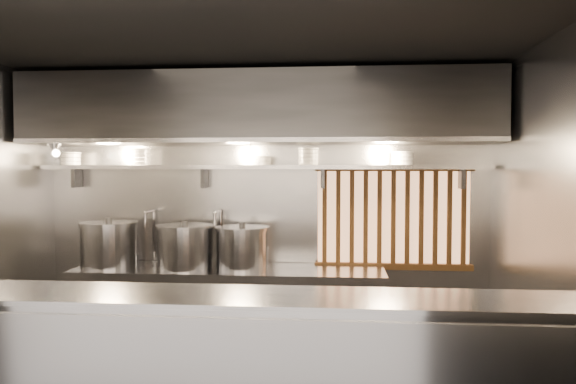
% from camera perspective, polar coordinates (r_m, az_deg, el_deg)
% --- Properties ---
extents(ceiling, '(4.50, 4.50, 0.00)m').
position_cam_1_polar(ceiling, '(4.36, -5.14, 14.72)').
color(ceiling, black).
rests_on(ceiling, wall_back).
extents(wall_back, '(4.50, 0.00, 4.50)m').
position_cam_1_polar(wall_back, '(5.76, -2.41, -2.24)').
color(wall_back, gray).
rests_on(wall_back, floor).
extents(wall_right, '(0.00, 3.00, 3.00)m').
position_cam_1_polar(wall_right, '(4.47, 24.68, -3.86)').
color(wall_right, gray).
rests_on(wall_right, floor).
extents(cooking_bench, '(3.00, 0.70, 0.90)m').
position_cam_1_polar(cooking_bench, '(5.61, -6.01, -12.24)').
color(cooking_bench, '#97979C').
rests_on(cooking_bench, floor).
extents(bowl_shelf, '(4.40, 0.34, 0.04)m').
position_cam_1_polar(bowl_shelf, '(5.56, -2.66, 2.54)').
color(bowl_shelf, '#97979C').
rests_on(bowl_shelf, wall_back).
extents(exhaust_hood, '(4.40, 0.81, 0.65)m').
position_cam_1_polar(exhaust_hood, '(5.37, -3.00, 8.35)').
color(exhaust_hood, '#2D2D30').
rests_on(exhaust_hood, ceiling).
extents(wood_screen, '(1.56, 0.09, 1.04)m').
position_cam_1_polar(wood_screen, '(5.69, 10.63, -2.54)').
color(wood_screen, '#FFB072').
rests_on(wood_screen, wall_back).
extents(faucet_left, '(0.04, 0.30, 0.50)m').
position_cam_1_polar(faucet_left, '(5.90, -13.73, -3.10)').
color(faucet_left, silver).
rests_on(faucet_left, wall_back).
extents(faucet_right, '(0.04, 0.30, 0.50)m').
position_cam_1_polar(faucet_right, '(5.72, -7.07, -3.23)').
color(faucet_right, silver).
rests_on(faucet_right, wall_back).
extents(heat_lamp, '(0.25, 0.35, 0.20)m').
position_cam_1_polar(heat_lamp, '(5.70, -22.66, 4.23)').
color(heat_lamp, '#97979C').
rests_on(heat_lamp, exhaust_hood).
extents(pendant_bulb, '(0.09, 0.09, 0.19)m').
position_cam_1_polar(pendant_bulb, '(5.46, -3.88, 3.39)').
color(pendant_bulb, '#2D2D30').
rests_on(pendant_bulb, exhaust_hood).
extents(stock_pot_left, '(0.66, 0.66, 0.46)m').
position_cam_1_polar(stock_pot_left, '(5.54, -10.43, -5.46)').
color(stock_pot_left, '#97979C').
rests_on(stock_pot_left, cooking_bench).
extents(stock_pot_mid, '(0.66, 0.66, 0.48)m').
position_cam_1_polar(stock_pot_mid, '(5.83, -17.75, -5.06)').
color(stock_pot_mid, '#97979C').
rests_on(stock_pot_mid, cooking_bench).
extents(stock_pot_right, '(0.65, 0.65, 0.45)m').
position_cam_1_polar(stock_pot_right, '(5.47, -4.65, -5.62)').
color(stock_pot_right, '#97979C').
rests_on(stock_pot_right, cooking_bench).
extents(bowl_stack_0, '(0.21, 0.21, 0.13)m').
position_cam_1_polar(bowl_stack_0, '(6.15, -21.22, 3.17)').
color(bowl_stack_0, silver).
rests_on(bowl_stack_0, bowl_shelf).
extents(bowl_stack_1, '(0.20, 0.20, 0.17)m').
position_cam_1_polar(bowl_stack_1, '(5.86, -14.75, 3.49)').
color(bowl_stack_1, silver).
rests_on(bowl_stack_1, bowl_shelf).
extents(bowl_stack_2, '(0.20, 0.20, 0.09)m').
position_cam_1_polar(bowl_stack_2, '(5.56, -2.64, 3.23)').
color(bowl_stack_2, silver).
rests_on(bowl_stack_2, bowl_shelf).
extents(bowl_stack_3, '(0.21, 0.21, 0.17)m').
position_cam_1_polar(bowl_stack_3, '(5.52, 2.07, 3.63)').
color(bowl_stack_3, silver).
rests_on(bowl_stack_3, bowl_shelf).
extents(bowl_stack_4, '(0.23, 0.23, 0.13)m').
position_cam_1_polar(bowl_stack_4, '(5.54, 11.49, 3.38)').
color(bowl_stack_4, silver).
rests_on(bowl_stack_4, bowl_shelf).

